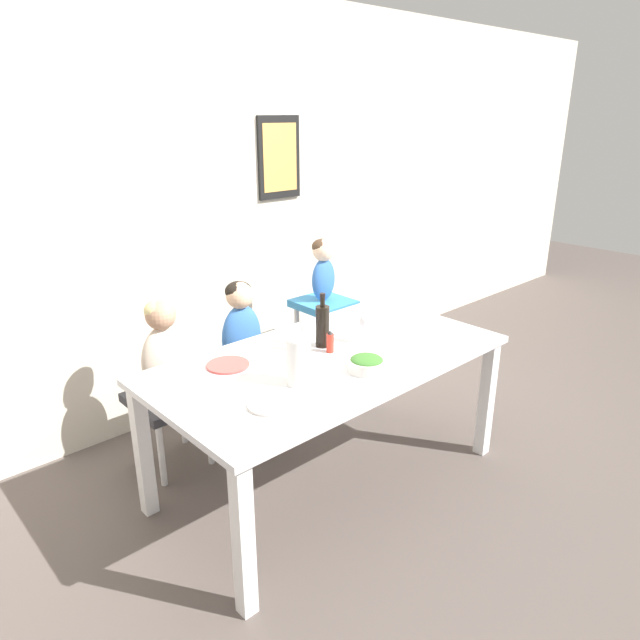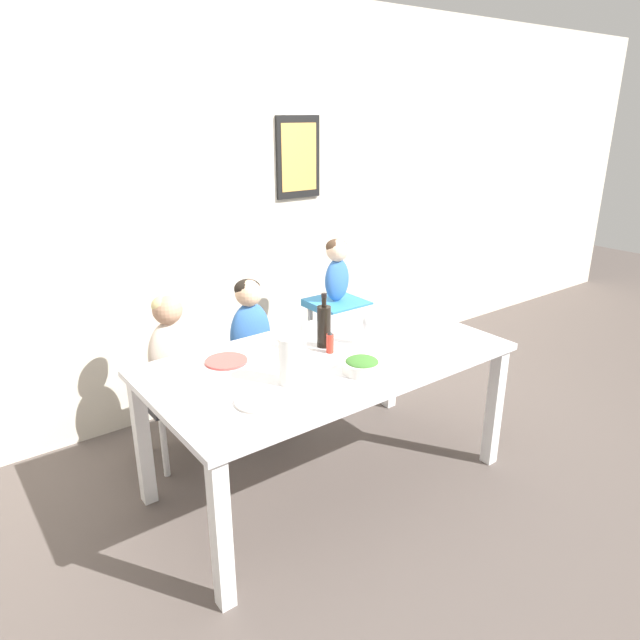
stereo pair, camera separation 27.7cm
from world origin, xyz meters
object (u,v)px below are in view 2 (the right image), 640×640
person_child_left (170,340)px  chair_far_center (252,375)px  chair_far_left (176,398)px  wine_bottle (324,325)px  wine_glass_near (368,325)px  wine_glass_far (305,330)px  person_child_center (250,321)px  dinner_plate_front_left (259,402)px  person_baby_right (337,265)px  salad_bowl_large (362,365)px  chair_right_highchair (337,323)px  paper_towel_roll (291,360)px  dinner_plate_back_left (226,361)px

person_child_left → chair_far_center: bearing=-0.1°
chair_far_left → wine_bottle: size_ratio=1.49×
chair_far_center → wine_glass_near: wine_glass_near is taller
chair_far_left → wine_glass_far: (0.51, -0.60, 0.50)m
chair_far_center → person_child_left: (-0.52, 0.00, 0.37)m
person_child_center → dinner_plate_front_left: person_child_center is taller
chair_far_left → person_baby_right: (1.20, 0.00, 0.62)m
wine_bottle → salad_bowl_large: bearing=-98.1°
chair_right_highchair → person_baby_right: bearing=90.0°
paper_towel_roll → dinner_plate_back_left: bearing=108.7°
person_baby_right → chair_far_left: bearing=-179.9°
chair_right_highchair → person_child_left: 1.21m
person_baby_right → wine_bottle: (-0.58, -0.62, -0.12)m
chair_far_center → person_child_left: size_ratio=0.79×
wine_bottle → salad_bowl_large: (-0.05, -0.38, -0.08)m
person_child_left → wine_glass_near: bearing=-42.0°
dinner_plate_back_left → chair_far_left: bearing=101.2°
paper_towel_roll → dinner_plate_front_left: (-0.22, -0.08, -0.11)m
person_baby_right → salad_bowl_large: (-0.63, -1.00, -0.20)m
salad_bowl_large → dinner_plate_back_left: salad_bowl_large is taller
chair_far_center → wine_glass_far: wine_glass_far is taller
paper_towel_roll → dinner_plate_front_left: size_ratio=1.07×
chair_far_left → dinner_plate_front_left: dinner_plate_front_left is taller
person_baby_right → wine_glass_near: (-0.38, -0.75, -0.12)m
chair_far_left → wine_bottle: 1.01m
chair_far_left → chair_right_highchair: 1.22m
person_child_center → paper_towel_roll: (-0.29, -0.88, 0.13)m
wine_glass_far → dinner_plate_front_left: 0.63m
person_child_left → paper_towel_roll: bearing=-75.4°
person_child_left → wine_glass_far: person_child_left is taller
chair_far_left → dinner_plate_front_left: bearing=-89.7°
paper_towel_roll → wine_bottle: bearing=33.5°
paper_towel_roll → person_child_left: bearing=104.6°
wine_bottle → dinner_plate_front_left: bearing=-151.1°
wine_glass_far → dinner_plate_back_left: wine_glass_far is taller
chair_far_center → person_child_center: size_ratio=0.79×
chair_far_center → wine_glass_far: 0.78m
person_baby_right → wine_bottle: 0.86m
wine_bottle → paper_towel_roll: 0.47m
wine_bottle → wine_glass_far: 0.11m
person_baby_right → salad_bowl_large: 1.20m
dinner_plate_front_left → salad_bowl_large: bearing=-3.6°
chair_far_center → person_child_left: 0.64m
wine_glass_near → wine_glass_far: (-0.32, 0.14, 0.00)m
chair_far_left → wine_glass_far: size_ratio=2.60×
dinner_plate_front_left → paper_towel_roll: bearing=19.7°
wine_glass_far → person_baby_right: bearing=41.0°
wine_glass_far → dinner_plate_back_left: bearing=164.3°
person_baby_right → dinner_plate_front_left: bearing=-141.3°
chair_right_highchair → wine_bottle: (-0.58, -0.62, 0.30)m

